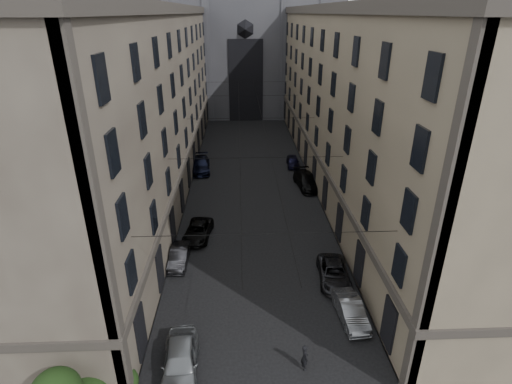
{
  "coord_description": "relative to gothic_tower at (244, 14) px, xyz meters",
  "views": [
    {
      "loc": [
        -1.31,
        -8.09,
        18.1
      ],
      "look_at": [
        -0.37,
        13.83,
        8.19
      ],
      "focal_mm": 28.0,
      "sensor_mm": 36.0,
      "label": 1
    }
  ],
  "objects": [
    {
      "name": "sidewalk_left",
      "position": [
        -10.5,
        -38.96,
        -17.72
      ],
      "size": [
        7.0,
        80.0,
        0.15
      ],
      "primitive_type": "cube",
      "color": "#383533",
      "rests_on": "ground"
    },
    {
      "name": "sidewalk_right",
      "position": [
        10.5,
        -38.96,
        -17.72
      ],
      "size": [
        7.0,
        80.0,
        0.15
      ],
      "primitive_type": "cube",
      "color": "#383533",
      "rests_on": "ground"
    },
    {
      "name": "building_left",
      "position": [
        -13.44,
        -38.96,
        -8.45
      ],
      "size": [
        13.6,
        60.6,
        18.85
      ],
      "color": "#483F37",
      "rests_on": "ground"
    },
    {
      "name": "building_right",
      "position": [
        13.44,
        -38.96,
        -8.45
      ],
      "size": [
        13.6,
        60.6,
        18.85
      ],
      "color": "brown",
      "rests_on": "ground"
    },
    {
      "name": "gothic_tower",
      "position": [
        0.0,
        0.0,
        0.0
      ],
      "size": [
        35.0,
        23.0,
        58.0
      ],
      "color": "#2D2D33",
      "rests_on": "ground"
    },
    {
      "name": "tram_wires",
      "position": [
        0.0,
        -39.33,
        -10.55
      ],
      "size": [
        14.0,
        60.0,
        0.43
      ],
      "color": "black",
      "rests_on": "ground"
    },
    {
      "name": "car_left_near",
      "position": [
        -4.73,
        -66.96,
        -16.97
      ],
      "size": [
        2.26,
        4.97,
        1.65
      ],
      "primitive_type": "imported",
      "rotation": [
        0.0,
        0.0,
        0.06
      ],
      "color": "slate",
      "rests_on": "ground"
    },
    {
      "name": "car_left_midnear",
      "position": [
        -6.2,
        -56.41,
        -17.15
      ],
      "size": [
        1.44,
        3.96,
        1.3
      ],
      "primitive_type": "imported",
      "rotation": [
        0.0,
        0.0,
        -0.02
      ],
      "color": "black",
      "rests_on": "ground"
    },
    {
      "name": "car_left_midfar",
      "position": [
        -5.08,
        -52.49,
        -17.16
      ],
      "size": [
        2.65,
        4.8,
        1.27
      ],
      "primitive_type": "imported",
      "rotation": [
        0.0,
        0.0,
        -0.12
      ],
      "color": "black",
      "rests_on": "ground"
    },
    {
      "name": "car_left_far",
      "position": [
        -6.2,
        -36.29,
        -16.99
      ],
      "size": [
        2.7,
        5.73,
        1.62
      ],
      "primitive_type": "imported",
      "rotation": [
        0.0,
        0.0,
        0.08
      ],
      "color": "black",
      "rests_on": "ground"
    },
    {
      "name": "car_right_near",
      "position": [
        5.61,
        -63.18,
        -17.12
      ],
      "size": [
        1.73,
        4.19,
        1.35
      ],
      "primitive_type": "imported",
      "rotation": [
        0.0,
        0.0,
        0.07
      ],
      "color": "slate",
      "rests_on": "ground"
    },
    {
      "name": "car_right_midnear",
      "position": [
        5.44,
        -59.13,
        -17.14
      ],
      "size": [
        2.57,
        4.87,
        1.31
      ],
      "primitive_type": "imported",
      "rotation": [
        0.0,
        0.0,
        -0.09
      ],
      "color": "black",
      "rests_on": "ground"
    },
    {
      "name": "car_right_midfar",
      "position": [
        6.2,
        -41.9,
        -17.01
      ],
      "size": [
        2.92,
        5.68,
        1.58
      ],
      "primitive_type": "imported",
      "rotation": [
        0.0,
        0.0,
        0.13
      ],
      "color": "black",
      "rests_on": "ground"
    },
    {
      "name": "car_right_far",
      "position": [
        5.49,
        -35.15,
        -17.15
      ],
      "size": [
        1.67,
        3.85,
        1.29
      ],
      "primitive_type": "imported",
      "rotation": [
        0.0,
        0.0,
        -0.04
      ],
      "color": "black",
      "rests_on": "ground"
    },
    {
      "name": "pedestrian",
      "position": [
        2.06,
        -66.96,
        -16.98
      ],
      "size": [
        0.5,
        0.66,
        1.63
      ],
      "primitive_type": "imported",
      "rotation": [
        0.0,
        0.0,
        1.78
      ],
      "color": "black",
      "rests_on": "ground"
    }
  ]
}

